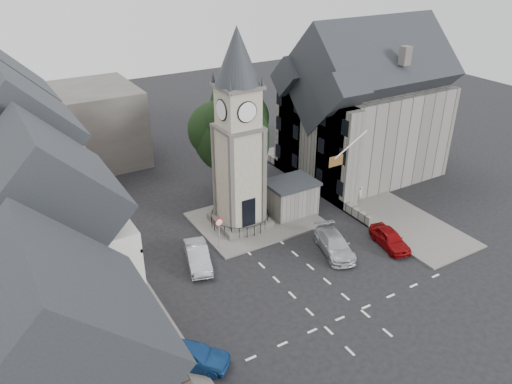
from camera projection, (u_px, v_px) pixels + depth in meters
ground at (294, 273)px, 36.15m from camera, size 120.00×120.00×0.00m
pavement_west at (98, 283)px, 35.01m from camera, size 6.00×30.00×0.14m
pavement_east at (349, 191)px, 47.70m from camera, size 6.00×26.00×0.14m
central_island at (255, 219)px, 42.91m from camera, size 10.00×8.00×0.16m
road_markings at (342, 317)px, 31.94m from camera, size 20.00×8.00×0.01m
clock_tower at (238, 134)px, 38.56m from camera, size 4.86×4.86×16.25m
stone_shelter at (291, 197)px, 43.36m from camera, size 4.30×3.30×3.08m
town_tree at (231, 125)px, 43.82m from camera, size 7.20×7.20×10.80m
warning_sign_post at (219, 228)px, 37.92m from camera, size 0.70×0.19×2.85m
terrace_pink at (12, 158)px, 38.33m from camera, size 8.10×7.60×12.80m
terrace_cream at (29, 200)px, 32.21m from camera, size 8.10×7.60×12.80m
terrace_tudor at (55, 268)px, 26.27m from camera, size 8.10×7.60×12.00m
backdrop_west at (39, 134)px, 50.27m from camera, size 20.00×10.00×8.00m
east_building at (363, 114)px, 48.80m from camera, size 14.40×11.40×12.60m
east_boundary_wall at (314, 186)px, 47.78m from camera, size 0.40×16.00×0.90m
flagpole at (351, 145)px, 39.66m from camera, size 3.68×0.10×2.74m
car_west_blue at (192, 355)px, 28.10m from camera, size 4.32×4.22×1.47m
car_west_silver at (158, 355)px, 28.20m from camera, size 4.06×2.60×1.26m
car_west_grey at (104, 258)px, 36.54m from camera, size 5.61×3.20×1.47m
car_island_silver at (198, 256)px, 36.75m from camera, size 2.71×4.72×1.47m
car_island_east at (334, 244)px, 38.25m from camera, size 3.37×5.30×1.43m
car_east_red at (390, 238)px, 39.01m from camera, size 2.44×4.38×1.41m
pedestrian at (360, 194)px, 45.64m from camera, size 0.61×0.46×1.50m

